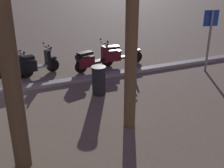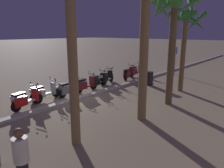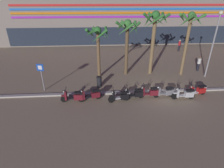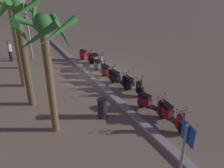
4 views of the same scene
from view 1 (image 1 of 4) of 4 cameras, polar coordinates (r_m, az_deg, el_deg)
name	(u,v)px [view 1 (image 1 of 4)]	position (r m, az deg, el deg)	size (l,w,h in m)	color
scooter_maroon_second_in_line	(119,54)	(12.13, 1.36, 5.95)	(1.86, 0.56, 1.17)	black
scooter_maroon_last_in_row	(92,60)	(11.49, -4.06, 4.89)	(1.83, 0.76, 1.17)	black
scooter_black_gap_after_mid	(34,64)	(11.32, -15.35, 3.82)	(1.75, 0.66, 1.17)	black
scooter_black_mid_front	(3,70)	(10.97, -20.96, 2.55)	(1.86, 0.64, 1.17)	black
crossing_sign	(210,34)	(11.73, 18.95, 9.45)	(0.59, 0.17, 2.40)	#939399
litter_bin	(99,80)	(9.26, -2.67, 0.76)	(0.48, 0.48, 0.95)	#232328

